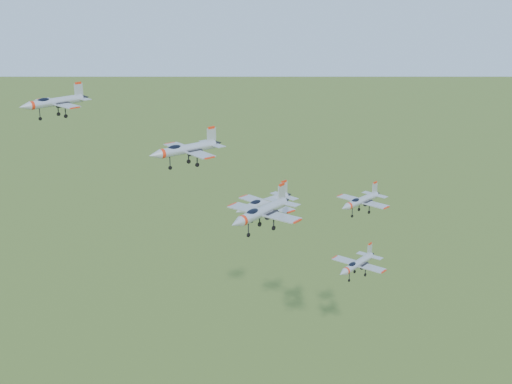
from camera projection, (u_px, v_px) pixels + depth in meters
jet_lead at (54, 102)px, 106.81m from camera, size 11.79×9.81×3.15m
jet_left_high at (186, 149)px, 107.06m from camera, size 13.07×10.72×3.51m
jet_right_high at (261, 212)px, 101.22m from camera, size 13.80×11.70×3.74m
jet_left_low at (264, 203)px, 124.41m from camera, size 14.04×11.68×3.75m
jet_right_low at (361, 201)px, 116.19m from camera, size 11.00×9.21×2.94m
jet_trail at (357, 264)px, 141.14m from camera, size 13.43×11.35×3.62m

